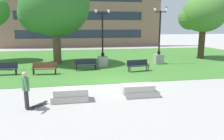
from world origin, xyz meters
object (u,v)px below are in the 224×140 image
object	(u,v)px
concrete_block_left	(139,91)
skateboard	(38,105)
person_skateboarder	(26,88)
lamp_post_center	(103,55)
concrete_block_center	(70,95)
park_bench_near_left	(86,64)
park_bench_near_right	(45,67)
park_bench_far_left	(138,65)
lamp_post_right	(159,53)
park_bench_far_right	(5,68)

from	to	relation	value
concrete_block_left	skateboard	bearing A→B (deg)	-172.84
person_skateboarder	lamp_post_center	bearing A→B (deg)	63.53
concrete_block_center	park_bench_near_left	world-z (taller)	park_bench_near_left
park_bench_near_right	lamp_post_center	bearing A→B (deg)	27.29
park_bench_near_left	skateboard	bearing A→B (deg)	-108.89
concrete_block_center	concrete_block_left	size ratio (longest dim) A/B	0.94
person_skateboarder	skateboard	xyz separation A→B (m)	(0.44, 0.20, -0.88)
park_bench_near_right	park_bench_far_left	world-z (taller)	same
park_bench_near_left	lamp_post_center	xyz separation A→B (m)	(1.62, 1.45, 0.52)
park_bench_far_left	lamp_post_right	world-z (taller)	lamp_post_right
park_bench_far_right	lamp_post_right	size ratio (longest dim) A/B	0.34
concrete_block_left	skateboard	distance (m)	5.08
person_skateboarder	concrete_block_center	bearing A→B (deg)	21.98
park_bench_near_right	lamp_post_center	xyz separation A→B (m)	(4.80, 2.47, 0.52)
lamp_post_center	person_skateboarder	bearing A→B (deg)	-116.47
person_skateboarder	park_bench_near_left	bearing A→B (deg)	68.82
skateboard	park_bench_far_left	bearing A→B (deg)	44.59
concrete_block_center	lamp_post_center	xyz separation A→B (m)	(2.86, 8.80, 0.75)
park_bench_near_left	lamp_post_right	bearing A→B (deg)	13.74
lamp_post_center	park_bench_near_right	bearing A→B (deg)	-152.71
skateboard	park_bench_near_left	world-z (taller)	park_bench_near_left
person_skateboarder	lamp_post_right	distance (m)	14.20
skateboard	lamp_post_center	world-z (taller)	lamp_post_center
person_skateboarder	park_bench_far_right	size ratio (longest dim) A/B	0.95
park_bench_near_left	lamp_post_right	xyz separation A→B (m)	(7.08, 1.73, 0.56)
person_skateboarder	park_bench_far_left	bearing A→B (deg)	43.65
concrete_block_center	person_skateboarder	size ratio (longest dim) A/B	1.05
concrete_block_left	park_bench_near_right	xyz separation A→B (m)	(-5.51, 6.26, 0.23)
park_bench_near_right	lamp_post_right	size ratio (longest dim) A/B	0.34
park_bench_far_left	lamp_post_center	bearing A→B (deg)	133.36
lamp_post_right	concrete_block_center	bearing A→B (deg)	-132.49
park_bench_far_right	skateboard	bearing A→B (deg)	-64.99
person_skateboarder	park_bench_far_left	world-z (taller)	person_skateboarder
park_bench_near_right	lamp_post_right	bearing A→B (deg)	15.06
skateboard	lamp_post_right	xyz separation A→B (m)	(9.79, 9.66, 1.01)
concrete_block_left	skateboard	size ratio (longest dim) A/B	2.14
park_bench_near_right	park_bench_far_left	distance (m)	7.29
lamp_post_center	concrete_block_left	bearing A→B (deg)	-85.36
concrete_block_center	park_bench_far_left	distance (m)	8.17
park_bench_near_left	park_bench_near_right	xyz separation A→B (m)	(-3.18, -1.03, 0.00)
park_bench_near_left	park_bench_far_left	size ratio (longest dim) A/B	1.00
concrete_block_center	lamp_post_center	distance (m)	9.29
concrete_block_center	lamp_post_center	bearing A→B (deg)	71.98
concrete_block_left	lamp_post_right	bearing A→B (deg)	62.24
park_bench_far_right	lamp_post_right	distance (m)	13.40
concrete_block_left	person_skateboarder	world-z (taller)	person_skateboarder
skateboard	lamp_post_center	size ratio (longest dim) A/B	0.17
concrete_block_center	skateboard	bearing A→B (deg)	-158.76
concrete_block_left	park_bench_far_left	xyz separation A→B (m)	(1.79, 6.10, 0.23)
skateboard	park_bench_far_left	world-z (taller)	park_bench_far_left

